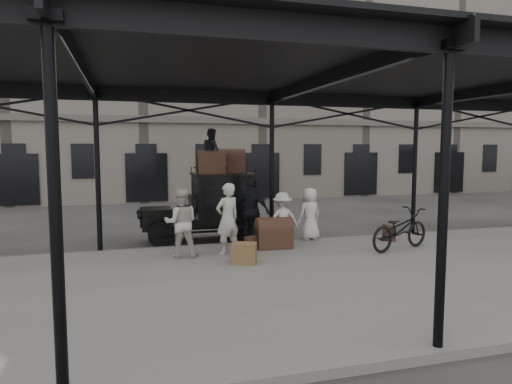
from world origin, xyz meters
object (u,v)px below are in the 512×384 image
(bicycle, at_px, (400,229))
(taxi, at_px, (213,204))
(porter_left, at_px, (228,219))
(steamer_trunk_platform, at_px, (274,235))
(porter_official, at_px, (252,211))
(steamer_trunk_roof_near, at_px, (211,164))

(bicycle, bearing_deg, taxi, 35.89)
(porter_left, relative_size, steamer_trunk_platform, 1.90)
(porter_official, distance_m, bicycle, 4.18)
(porter_official, distance_m, steamer_trunk_roof_near, 2.16)
(steamer_trunk_platform, bearing_deg, taxi, 124.04)
(porter_left, distance_m, steamer_trunk_roof_near, 2.67)
(bicycle, distance_m, steamer_trunk_platform, 3.52)
(steamer_trunk_platform, bearing_deg, steamer_trunk_roof_near, 128.76)
(taxi, distance_m, steamer_trunk_roof_near, 1.30)
(taxi, xyz_separation_m, porter_left, (-0.07, -2.53, -0.10))
(taxi, distance_m, porter_left, 2.53)
(porter_official, xyz_separation_m, bicycle, (3.81, -1.68, -0.43))
(taxi, relative_size, steamer_trunk_platform, 3.64)
(bicycle, bearing_deg, steamer_trunk_roof_near, 38.40)
(steamer_trunk_platform, bearing_deg, bicycle, -16.81)
(porter_official, bearing_deg, steamer_trunk_roof_near, -5.80)
(porter_official, height_order, bicycle, porter_official)
(taxi, bearing_deg, steamer_trunk_platform, -58.58)
(porter_left, relative_size, porter_official, 0.95)
(bicycle, relative_size, steamer_trunk_roof_near, 2.68)
(taxi, distance_m, bicycle, 5.76)
(porter_left, distance_m, bicycle, 4.81)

